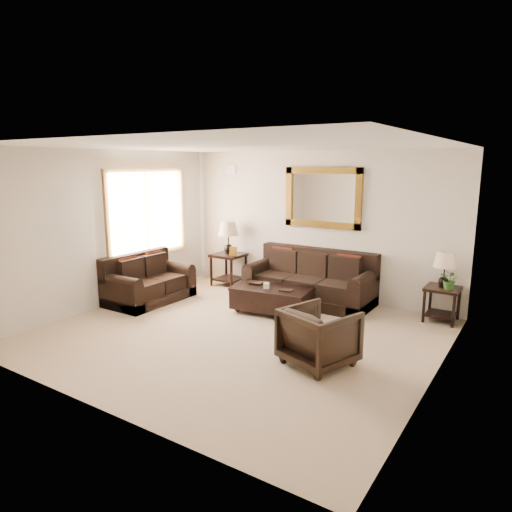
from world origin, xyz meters
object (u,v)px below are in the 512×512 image
Objects in this scene: loveseat at (147,284)px; end_table_right at (444,276)px; armchair at (319,334)px; end_table_left at (228,244)px; sofa at (310,283)px; coffee_table at (272,297)px.

loveseat is 5.06m from end_table_right.
end_table_left is at bearing -18.78° from armchair.
loveseat is 1.88m from end_table_left.
armchair is (3.20, -2.47, -0.46)m from end_table_left.
end_table_right is at bearing 3.94° from sofa.
end_table_left is (0.59, 1.70, 0.54)m from loveseat.
end_table_right is 1.40× the size of armchair.
sofa is 1.72× the size of end_table_left.
loveseat is 1.91× the size of armchair.
loveseat is at bearing -109.16° from end_table_left.
sofa is 0.99m from coffee_table.
armchair is (-0.94, -2.52, -0.33)m from end_table_right.
end_table_left reaches higher than armchair.
sofa is 1.99m from end_table_left.
end_table_left is at bearing 140.08° from coffee_table.
sofa is 2.97m from loveseat.
end_table_right is 2.75m from coffee_table.
armchair is at bearing -37.68° from end_table_left.
end_table_left is (-1.91, 0.11, 0.52)m from sofa.
sofa reaches higher than loveseat.
coffee_table is (1.68, -1.07, -0.59)m from end_table_left.
end_table_right reaches higher than loveseat.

